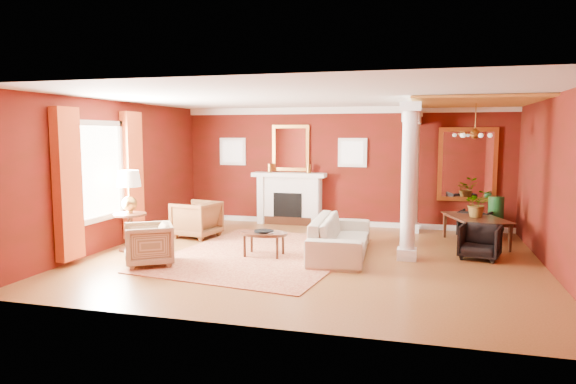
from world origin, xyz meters
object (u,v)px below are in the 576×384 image
(sofa, at_px, (341,230))
(side_table, at_px, (129,196))
(armchair_stripe, at_px, (148,242))
(coffee_table, at_px, (264,235))
(dining_table, at_px, (477,223))
(armchair_leopard, at_px, (196,217))

(sofa, relative_size, side_table, 1.56)
(armchair_stripe, distance_m, coffee_table, 2.06)
(dining_table, bearing_deg, sofa, 104.46)
(armchair_leopard, bearing_deg, side_table, -13.24)
(sofa, height_order, armchair_stripe, sofa)
(sofa, relative_size, coffee_table, 2.75)
(armchair_stripe, relative_size, side_table, 0.51)
(side_table, relative_size, dining_table, 0.97)
(side_table, bearing_deg, armchair_stripe, -44.89)
(armchair_stripe, bearing_deg, coffee_table, 90.48)
(sofa, xyz_separation_m, coffee_table, (-1.35, -0.46, -0.07))
(coffee_table, relative_size, side_table, 0.57)
(sofa, xyz_separation_m, side_table, (-3.99, -0.67, 0.58))
(armchair_stripe, xyz_separation_m, dining_table, (5.60, 3.27, 0.05))
(armchair_stripe, distance_m, dining_table, 6.49)
(armchair_leopard, xyz_separation_m, armchair_stripe, (0.25, -2.43, -0.04))
(sofa, bearing_deg, coffee_table, 105.51)
(armchair_leopard, xyz_separation_m, coffee_table, (1.96, -1.29, -0.03))
(sofa, distance_m, coffee_table, 1.43)
(side_table, xyz_separation_m, dining_table, (6.53, 2.34, -0.61))
(armchair_leopard, relative_size, dining_table, 0.55)
(coffee_table, bearing_deg, sofa, 18.75)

